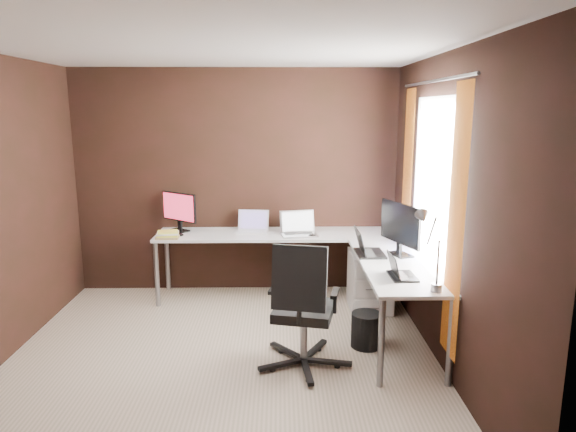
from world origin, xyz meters
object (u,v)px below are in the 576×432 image
object	(u,v)px
laptop_black_big	(366,249)
book_stack	(168,235)
laptop_white	(253,227)
laptop_black_small	(399,272)
monitor_right	(400,226)
desk_lamp	(428,240)
laptop_silver	(298,230)
monitor_left	(179,209)
office_chair	(303,331)
wastebasket	(366,330)
drawer_pedestal	(370,281)

from	to	relation	value
laptop_black_big	book_stack	bearing A→B (deg)	71.01
laptop_white	laptop_black_small	distance (m)	2.04
monitor_right	desk_lamp	xyz separation A→B (m)	(-0.01, -0.89, 0.10)
laptop_black_small	laptop_silver	bearing A→B (deg)	26.22
book_stack	desk_lamp	distance (m)	2.79
monitor_left	office_chair	distance (m)	2.25
laptop_black_small	wastebasket	size ratio (longest dim) A/B	0.95
laptop_black_big	laptop_black_small	xyz separation A→B (m)	(0.15, -0.67, -0.01)
monitor_right	office_chair	world-z (taller)	monitor_right
drawer_pedestal	book_stack	bearing A→B (deg)	175.95
monitor_left	laptop_white	size ratio (longest dim) A/B	1.17
drawer_pedestal	laptop_white	bearing A→B (deg)	160.62
monitor_left	laptop_black_big	size ratio (longest dim) A/B	1.18
laptop_white	desk_lamp	bearing A→B (deg)	-46.48
office_chair	laptop_white	bearing A→B (deg)	118.46
monitor_right	drawer_pedestal	bearing A→B (deg)	-4.33
drawer_pedestal	wastebasket	distance (m)	0.92
laptop_silver	wastebasket	size ratio (longest dim) A/B	1.35
laptop_black_small	book_stack	distance (m)	2.51
laptop_silver	office_chair	xyz separation A→B (m)	(-0.02, -1.53, -0.47)
monitor_left	laptop_black_small	world-z (taller)	monitor_left
laptop_black_big	laptop_white	bearing A→B (deg)	48.92
laptop_white	laptop_silver	xyz separation A→B (m)	(0.50, -0.15, 0.00)
monitor_right	laptop_black_small	size ratio (longest dim) A/B	1.96
drawer_pedestal	laptop_black_big	size ratio (longest dim) A/B	1.65
laptop_white	book_stack	size ratio (longest dim) A/B	1.49
monitor_left	laptop_black_small	size ratio (longest dim) A/B	1.48
laptop_black_big	desk_lamp	bearing A→B (deg)	-163.91
drawer_pedestal	wastebasket	xyz separation A→B (m)	(-0.18, -0.89, -0.15)
monitor_left	laptop_silver	bearing A→B (deg)	28.50
laptop_black_big	office_chair	size ratio (longest dim) A/B	0.34
laptop_black_big	wastebasket	bearing A→B (deg)	172.20
book_stack	office_chair	world-z (taller)	office_chair
office_chair	desk_lamp	bearing A→B (deg)	0.79
monitor_right	laptop_white	xyz separation A→B (m)	(-1.40, 0.98, -0.23)
monitor_left	book_stack	world-z (taller)	monitor_left
monitor_right	laptop_white	bearing A→B (deg)	34.29
laptop_white	laptop_black_big	world-z (taller)	laptop_black_big
drawer_pedestal	laptop_black_big	world-z (taller)	laptop_black_big
laptop_silver	drawer_pedestal	bearing A→B (deg)	-30.04
laptop_black_small	wastebasket	world-z (taller)	laptop_black_small
book_stack	desk_lamp	xyz separation A→B (m)	(2.27, -1.59, 0.35)
monitor_left	laptop_black_small	bearing A→B (deg)	-1.76
drawer_pedestal	monitor_left	bearing A→B (deg)	167.16
laptop_black_big	monitor_right	bearing A→B (deg)	-99.85
laptop_black_big	laptop_black_small	size ratio (longest dim) A/B	1.25
monitor_left	desk_lamp	bearing A→B (deg)	-4.29
laptop_black_big	office_chair	distance (m)	1.08
laptop_black_big	wastebasket	distance (m)	0.74
laptop_white	desk_lamp	world-z (taller)	desk_lamp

